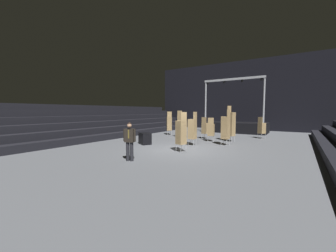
{
  "coord_description": "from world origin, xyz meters",
  "views": [
    {
      "loc": [
        5.58,
        -9.95,
        2.19
      ],
      "look_at": [
        -0.26,
        -0.93,
        1.4
      ],
      "focal_mm": 21.86,
      "sensor_mm": 36.0,
      "label": 1
    }
  ],
  "objects": [
    {
      "name": "equipment_road_case",
      "position": [
        -2.97,
        0.46,
        0.37
      ],
      "size": [
        1.08,
        0.97,
        0.75
      ],
      "primitive_type": "cube",
      "rotation": [
        0.0,
        0.0,
        -0.52
      ],
      "color": "black",
      "rests_on": "ground_plane"
    },
    {
      "name": "chair_stack_mid_left",
      "position": [
        0.24,
        -0.4,
        1.07
      ],
      "size": [
        0.56,
        0.56,
        2.14
      ],
      "rotation": [
        0.0,
        0.0,
        1.24
      ],
      "color": "#B2B5BA",
      "rests_on": "ground_plane"
    },
    {
      "name": "chair_stack_aisle_left",
      "position": [
        -4.53,
        5.88,
        1.07
      ],
      "size": [
        0.62,
        0.62,
        2.14
      ],
      "rotation": [
        0.0,
        0.0,
        0.7
      ],
      "color": "#B2B5BA",
      "rests_on": "ground_plane"
    },
    {
      "name": "arena_end_wall",
      "position": [
        0.0,
        15.0,
        4.0
      ],
      "size": [
        22.0,
        0.3,
        8.0
      ],
      "primitive_type": "cube",
      "color": "black",
      "rests_on": "ground_plane"
    },
    {
      "name": "chair_stack_mid_right",
      "position": [
        1.6,
        2.99,
        1.15
      ],
      "size": [
        0.5,
        0.5,
        2.31
      ],
      "rotation": [
        0.0,
        0.0,
        1.43
      ],
      "color": "#B2B5BA",
      "rests_on": "ground_plane"
    },
    {
      "name": "chair_stack_rear_right",
      "position": [
        3.04,
        7.72,
        0.86
      ],
      "size": [
        0.61,
        0.61,
        1.71
      ],
      "rotation": [
        0.0,
        0.0,
        5.69
      ],
      "color": "#B2B5BA",
      "rests_on": "ground_plane"
    },
    {
      "name": "chair_stack_mid_centre",
      "position": [
        -2.79,
        4.94,
        1.11
      ],
      "size": [
        0.46,
        0.46,
        2.22
      ],
      "rotation": [
        0.0,
        0.0,
        0.05
      ],
      "color": "#B2B5BA",
      "rests_on": "ground_plane"
    },
    {
      "name": "chair_stack_front_right",
      "position": [
        0.22,
        4.07,
        0.86
      ],
      "size": [
        0.52,
        0.52,
        1.71
      ],
      "rotation": [
        0.0,
        0.0,
        0.21
      ],
      "color": "#B2B5BA",
      "rests_on": "ground_plane"
    },
    {
      "name": "man_with_tie",
      "position": [
        -0.64,
        -3.44,
        0.96
      ],
      "size": [
        0.56,
        0.37,
        1.69
      ],
      "rotation": [
        0.0,
        0.0,
        3.55
      ],
      "color": "black",
      "rests_on": "ground_plane"
    },
    {
      "name": "bleacher_bank_left",
      "position": [
        -8.75,
        1.0,
        1.35
      ],
      "size": [
        4.5,
        24.0,
        2.7
      ],
      "rotation": [
        0.0,
        0.0,
        1.57
      ],
      "color": "black",
      "rests_on": "ground_plane"
    },
    {
      "name": "chair_stack_rear_centre",
      "position": [
        1.45,
        4.76,
        1.28
      ],
      "size": [
        0.56,
        0.56,
        2.56
      ],
      "rotation": [
        0.0,
        0.0,
        4.37
      ],
      "color": "#B2B5BA",
      "rests_on": "ground_plane"
    },
    {
      "name": "chair_stack_front_left",
      "position": [
        -0.18,
        1.82,
        1.07
      ],
      "size": [
        0.45,
        0.45,
        2.14
      ],
      "rotation": [
        0.0,
        0.0,
        1.55
      ],
      "color": "#B2B5BA",
      "rests_on": "ground_plane"
    },
    {
      "name": "chair_stack_rear_left",
      "position": [
        -0.68,
        5.13,
        0.86
      ],
      "size": [
        0.52,
        0.52,
        1.71
      ],
      "rotation": [
        0.0,
        0.0,
        6.08
      ],
      "color": "#B2B5BA",
      "rests_on": "ground_plane"
    },
    {
      "name": "ground_plane",
      "position": [
        0.0,
        0.0,
        -0.05
      ],
      "size": [
        22.0,
        30.0,
        0.1
      ],
      "primitive_type": "cube",
      "color": "#515459"
    },
    {
      "name": "stage_riser",
      "position": [
        0.0,
        11.46,
        0.61
      ],
      "size": [
        6.09,
        2.99,
        5.35
      ],
      "color": "black",
      "rests_on": "ground_plane"
    }
  ]
}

